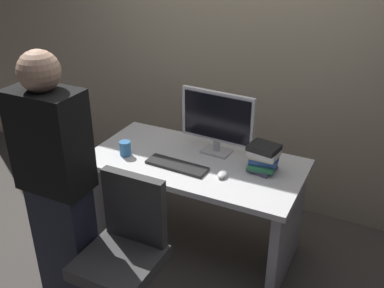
% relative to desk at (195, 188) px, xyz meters
% --- Properties ---
extents(ground_plane, '(9.00, 9.00, 0.00)m').
position_rel_desk_xyz_m(ground_plane, '(0.00, 0.00, -0.51)').
color(ground_plane, '#4C4742').
extents(wall_back, '(6.40, 0.10, 3.00)m').
position_rel_desk_xyz_m(wall_back, '(0.00, 0.86, 0.99)').
color(wall_back, tan).
rests_on(wall_back, ground).
extents(desk, '(1.48, 0.75, 0.73)m').
position_rel_desk_xyz_m(desk, '(0.00, 0.00, 0.00)').
color(desk, white).
rests_on(desk, ground).
extents(office_chair, '(0.52, 0.52, 0.94)m').
position_rel_desk_xyz_m(office_chair, '(-0.08, -0.78, -0.08)').
color(office_chair, black).
rests_on(office_chair, ground).
extents(person_at_desk, '(0.40, 0.24, 1.64)m').
position_rel_desk_xyz_m(person_at_desk, '(-0.48, -0.82, 0.33)').
color(person_at_desk, '#262838').
rests_on(person_at_desk, ground).
extents(monitor, '(0.54, 0.15, 0.46)m').
position_rel_desk_xyz_m(monitor, '(0.08, 0.17, 0.48)').
color(monitor, silver).
rests_on(monitor, desk).
extents(keyboard, '(0.44, 0.15, 0.02)m').
position_rel_desk_xyz_m(keyboard, '(-0.07, -0.13, 0.23)').
color(keyboard, '#262626').
rests_on(keyboard, desk).
extents(mouse, '(0.06, 0.10, 0.03)m').
position_rel_desk_xyz_m(mouse, '(0.25, -0.12, 0.24)').
color(mouse, white).
rests_on(mouse, desk).
extents(cup_near_keyboard, '(0.08, 0.08, 0.10)m').
position_rel_desk_xyz_m(cup_near_keyboard, '(-0.48, -0.14, 0.27)').
color(cup_near_keyboard, '#3372B2').
rests_on(cup_near_keyboard, desk).
extents(book_stack, '(0.21, 0.19, 0.19)m').
position_rel_desk_xyz_m(book_stack, '(0.46, 0.07, 0.32)').
color(book_stack, '#594C72').
rests_on(book_stack, desk).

